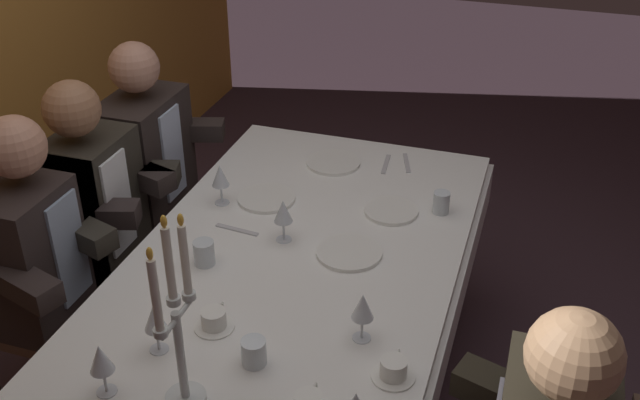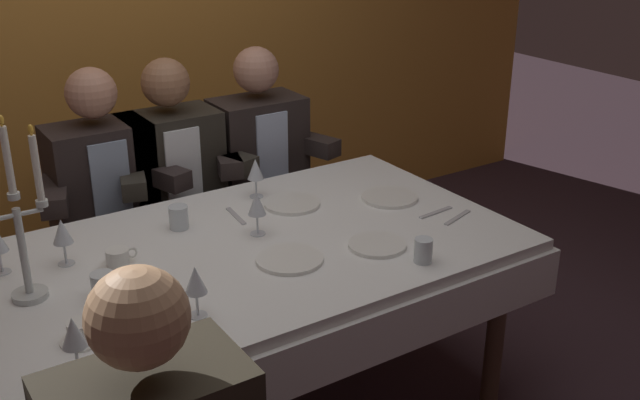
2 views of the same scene
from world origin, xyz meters
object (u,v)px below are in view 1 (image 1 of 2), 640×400
object	(u,v)px
candelabra	(178,332)
water_tumbler_0	(441,203)
wine_glass_4	(283,213)
wine_glass_5	(155,319)
dinner_plate_2	(266,198)
dinner_plate_1	(349,252)
seated_diner_2	(88,204)
seated_diner_3	(144,154)
wine_glass_2	(363,307)
wine_glass_1	(101,360)
wine_glass_3	(220,177)
seated_diner_1	(36,248)
water_tumbler_2	(204,253)
dinner_plate_3	(333,162)
dinner_plate_0	(391,211)
coffee_cup_1	(394,369)
water_tumbler_1	(254,352)
dining_table	(296,283)
coffee_cup_0	(214,320)

from	to	relation	value
candelabra	water_tumbler_0	world-z (taller)	candelabra
candelabra	water_tumbler_0	bearing A→B (deg)	-22.19
wine_glass_4	wine_glass_5	bearing A→B (deg)	167.46
dinner_plate_2	dinner_plate_1	bearing A→B (deg)	-122.16
water_tumbler_0	seated_diner_2	world-z (taller)	seated_diner_2
candelabra	seated_diner_3	bearing A→B (deg)	33.51
dinner_plate_1	candelabra	bearing A→B (deg)	164.26
seated_diner_2	wine_glass_2	bearing A→B (deg)	-109.61
wine_glass_1	candelabra	bearing A→B (deg)	-80.68
dinner_plate_1	wine_glass_3	size ratio (longest dim) A/B	1.41
candelabra	seated_diner_1	size ratio (longest dim) A/B	0.47
wine_glass_2	wine_glass_5	size ratio (longest dim) A/B	1.00
wine_glass_3	candelabra	bearing A→B (deg)	-160.99
wine_glass_1	water_tumbler_2	world-z (taller)	wine_glass_1
wine_glass_2	water_tumbler_0	size ratio (longest dim) A/B	1.93
dinner_plate_3	seated_diner_2	xyz separation A→B (m)	(-0.60, 0.81, -0.01)
wine_glass_5	water_tumbler_0	world-z (taller)	wine_glass_5
dinner_plate_0	coffee_cup_1	size ratio (longest dim) A/B	1.55
wine_glass_5	wine_glass_2	bearing A→B (deg)	-67.27
water_tumbler_0	seated_diner_3	distance (m)	1.32
water_tumbler_2	water_tumbler_0	bearing A→B (deg)	-50.60
dinner_plate_1	coffee_cup_1	size ratio (longest dim) A/B	1.75
wine_glass_1	wine_glass_5	bearing A→B (deg)	-15.56
candelabra	seated_diner_1	world-z (taller)	candelabra
wine_glass_5	coffee_cup_1	world-z (taller)	wine_glass_5
coffee_cup_1	water_tumbler_1	bearing A→B (deg)	99.90
dinner_plate_0	wine_glass_1	world-z (taller)	wine_glass_1
dining_table	coffee_cup_1	xyz separation A→B (m)	(-0.47, -0.45, 0.15)
wine_glass_5	dinner_plate_2	bearing A→B (deg)	1.12
dining_table	dinner_plate_1	bearing A→B (deg)	-68.55
wine_glass_3	wine_glass_2	bearing A→B (deg)	-129.46
coffee_cup_1	dinner_plate_2	bearing A→B (deg)	40.96
wine_glass_1	seated_diner_3	xyz separation A→B (m)	(1.30, 0.61, -0.12)
coffee_cup_1	coffee_cup_0	bearing A→B (deg)	85.89
water_tumbler_2	candelabra	bearing A→B (deg)	-159.09
dinner_plate_3	water_tumbler_1	xyz separation A→B (m)	(-1.23, -0.14, 0.03)
dining_table	dinner_plate_2	distance (m)	0.42
water_tumbler_1	coffee_cup_0	xyz separation A→B (m)	(0.11, 0.17, -0.01)
dinner_plate_3	water_tumbler_0	world-z (taller)	water_tumbler_0
candelabra	coffee_cup_0	xyz separation A→B (m)	(0.30, 0.06, -0.21)
dinner_plate_0	dinner_plate_3	size ratio (longest dim) A/B	0.90
seated_diner_1	coffee_cup_1	bearing A→B (deg)	-100.08
seated_diner_3	seated_diner_1	bearing A→B (deg)	180.00
wine_glass_3	water_tumbler_2	world-z (taller)	wine_glass_3
candelabra	dinner_plate_2	distance (m)	1.10
coffee_cup_1	wine_glass_1	bearing A→B (deg)	112.19
dinner_plate_1	seated_diner_2	size ratio (longest dim) A/B	0.19
candelabra	seated_diner_2	xyz separation A→B (m)	(0.82, 0.83, -0.24)
water_tumbler_2	wine_glass_1	bearing A→B (deg)	-179.40
dinner_plate_2	wine_glass_4	xyz separation A→B (m)	(-0.24, -0.16, 0.11)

